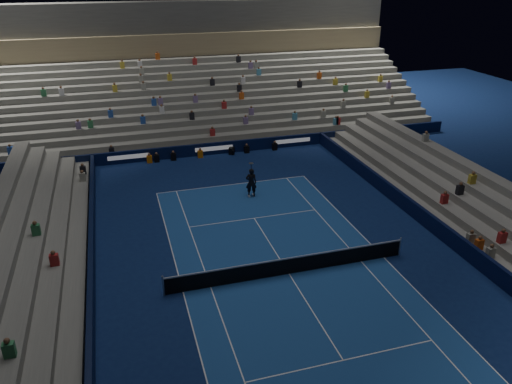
{
  "coord_description": "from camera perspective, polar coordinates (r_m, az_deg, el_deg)",
  "views": [
    {
      "loc": [
        -7.69,
        -20.01,
        14.49
      ],
      "look_at": [
        0.0,
        6.0,
        2.0
      ],
      "focal_mm": 34.7,
      "sensor_mm": 36.0,
      "label": 1
    }
  ],
  "objects": [
    {
      "name": "broadcast_camera",
      "position": [
        41.62,
        -2.82,
        4.76
      ],
      "size": [
        0.6,
        0.96,
        0.58
      ],
      "color": "black",
      "rests_on": "ground"
    },
    {
      "name": "grandstand_east",
      "position": [
        31.93,
        26.71,
        -3.28
      ],
      "size": [
        5.0,
        37.0,
        2.5
      ],
      "color": "gray",
      "rests_on": "ground"
    },
    {
      "name": "ground",
      "position": [
        25.87,
        3.82,
        -9.4
      ],
      "size": [
        90.0,
        90.0,
        0.0
      ],
      "primitive_type": "plane",
      "color": "#0C1C4B",
      "rests_on": "ground"
    },
    {
      "name": "grandstand_west",
      "position": [
        24.79,
        -26.73,
        -11.53
      ],
      "size": [
        5.0,
        37.0,
        2.5
      ],
      "color": "slate",
      "rests_on": "ground"
    },
    {
      "name": "sponsor_barrier_west",
      "position": [
        24.5,
        -18.46,
        -11.59
      ],
      "size": [
        0.25,
        37.0,
        1.0
      ],
      "primitive_type": "cube",
      "color": "black",
      "rests_on": "ground"
    },
    {
      "name": "court_surface",
      "position": [
        25.87,
        3.82,
        -9.39
      ],
      "size": [
        10.97,
        23.77,
        0.01
      ],
      "primitive_type": "cube",
      "color": "navy",
      "rests_on": "ground"
    },
    {
      "name": "tennis_net",
      "position": [
        25.59,
        3.85,
        -8.46
      ],
      "size": [
        12.9,
        0.1,
        1.1
      ],
      "color": "#B2B2B7",
      "rests_on": "ground"
    },
    {
      "name": "tennis_player",
      "position": [
        33.6,
        -0.55,
        1.1
      ],
      "size": [
        0.84,
        0.65,
        2.05
      ],
      "primitive_type": "imported",
      "rotation": [
        0.0,
        0.0,
        2.9
      ],
      "color": "black",
      "rests_on": "ground"
    },
    {
      "name": "sponsor_barrier_far",
      "position": [
        41.69,
        -4.9,
        5.03
      ],
      "size": [
        44.0,
        0.25,
        1.0
      ],
      "primitive_type": "cube",
      "color": "black",
      "rests_on": "ground"
    },
    {
      "name": "grandstand_main",
      "position": [
        49.78,
        -7.32,
        11.63
      ],
      "size": [
        44.0,
        15.2,
        11.2
      ],
      "color": "slate",
      "rests_on": "ground"
    },
    {
      "name": "sponsor_barrier_east",
      "position": [
        29.97,
        21.62,
        -5.01
      ],
      "size": [
        0.25,
        37.0,
        1.0
      ],
      "primitive_type": "cube",
      "color": "#080F33",
      "rests_on": "ground"
    }
  ]
}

